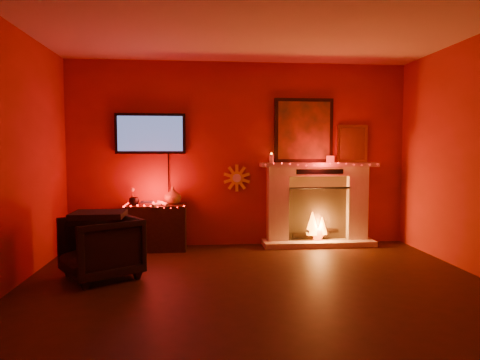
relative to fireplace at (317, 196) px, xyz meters
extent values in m
plane|color=black|center=(-1.14, -2.39, -0.72)|extent=(5.00, 5.00, 0.00)
plane|color=#C0B1A9|center=(-1.14, -2.39, 1.98)|extent=(5.00, 5.00, 0.00)
plane|color=maroon|center=(-1.14, 0.11, 0.63)|extent=(5.00, 0.00, 5.00)
plane|color=maroon|center=(-1.14, -4.89, 0.63)|extent=(5.00, 0.00, 5.00)
cube|color=beige|center=(0.01, -0.09, -0.68)|extent=(1.65, 0.40, 0.08)
cube|color=beige|center=(-0.59, 0.00, -0.17)|extent=(0.30, 0.22, 0.95)
cube|color=beige|center=(0.61, 0.00, -0.17)|extent=(0.30, 0.22, 0.95)
cube|color=beige|center=(0.01, 0.00, 0.38)|extent=(1.50, 0.22, 0.14)
cube|color=beige|center=(0.01, -0.06, 0.48)|extent=(1.72, 0.34, 0.06)
cube|color=#8E7152|center=(0.01, 0.06, -0.17)|extent=(0.90, 0.10, 0.95)
cube|color=black|center=(0.01, -0.12, -0.25)|extent=(0.90, 0.02, 0.78)
cylinder|color=black|center=(-0.09, -0.03, -0.58)|extent=(0.55, 0.09, 0.09)
cylinder|color=black|center=(0.09, -0.01, -0.52)|extent=(0.51, 0.18, 0.08)
cone|color=orange|center=(-0.07, -0.03, -0.39)|extent=(0.20, 0.20, 0.34)
cone|color=orange|center=(0.08, -0.02, -0.43)|extent=(0.16, 0.16, 0.26)
sphere|color=#FF3F07|center=(0.01, -0.03, -0.56)|extent=(0.18, 0.18, 0.18)
cube|color=black|center=(-0.19, 0.08, 0.98)|extent=(0.88, 0.05, 0.95)
cube|color=#BD5619|center=(-0.19, 0.05, 0.98)|extent=(0.78, 0.01, 0.85)
cube|color=gold|center=(0.56, 0.08, 0.79)|extent=(0.46, 0.04, 0.56)
cube|color=#B48329|center=(0.56, 0.06, 0.79)|extent=(0.38, 0.01, 0.48)
cylinder|color=#F9E9CF|center=(-0.69, -0.01, 0.57)|extent=(0.07, 0.07, 0.12)
cube|color=white|center=(0.19, -0.03, 0.56)|extent=(0.12, 0.01, 0.10)
cube|color=black|center=(-2.44, 0.07, 0.93)|extent=(1.00, 0.06, 0.58)
cube|color=#4263AA|center=(-2.44, 0.03, 0.93)|extent=(0.92, 0.01, 0.50)
cylinder|color=black|center=(-2.19, 0.08, 0.31)|extent=(0.02, 0.02, 0.66)
cylinder|color=yellow|center=(-1.19, 0.09, 0.28)|extent=(0.20, 0.03, 0.20)
cylinder|color=white|center=(-1.19, 0.08, 0.28)|extent=(0.13, 0.01, 0.13)
cube|color=black|center=(-2.36, -0.13, -0.40)|extent=(0.84, 0.42, 0.64)
imported|color=brown|center=(-2.12, -0.06, 0.04)|extent=(0.24, 0.24, 0.25)
imported|color=black|center=(-2.66, -0.15, -0.03)|extent=(0.14, 0.14, 0.11)
cylinder|color=white|center=(-2.38, -0.23, -0.06)|extent=(0.12, 0.38, 0.05)
cylinder|color=white|center=(-2.32, -0.27, -0.06)|extent=(0.13, 0.38, 0.05)
cylinder|color=white|center=(-2.26, -0.18, -0.06)|extent=(0.20, 0.37, 0.05)
cube|color=#561A18|center=(-2.49, -0.15, -0.07)|extent=(0.20, 0.14, 0.03)
cube|color=#1F3449|center=(-2.48, -0.14, -0.04)|extent=(0.17, 0.12, 0.02)
imported|color=black|center=(-2.83, -1.43, -0.38)|extent=(1.03, 1.02, 0.69)
camera|label=1|loc=(-1.74, -6.20, 0.69)|focal=32.00mm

